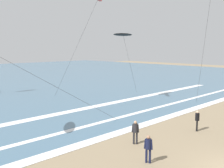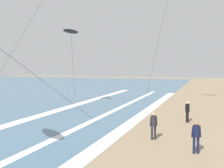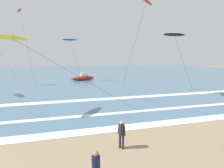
% 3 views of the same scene
% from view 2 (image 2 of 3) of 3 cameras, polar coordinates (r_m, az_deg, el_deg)
% --- Properties ---
extents(wave_foam_shoreline, '(52.25, 1.01, 0.01)m').
position_cam_2_polar(wave_foam_shoreline, '(17.52, 1.17, -10.28)').
color(wave_foam_shoreline, white).
rests_on(wave_foam_shoreline, ocean_surface).
extents(wave_foam_mid_break, '(58.52, 0.58, 0.01)m').
position_cam_2_polar(wave_foam_mid_break, '(17.16, -10.66, -10.65)').
color(wave_foam_mid_break, white).
rests_on(wave_foam_mid_break, ocean_surface).
extents(wave_foam_outer_break, '(54.75, 1.08, 0.01)m').
position_cam_2_polar(wave_foam_outer_break, '(22.71, -17.55, -7.15)').
color(wave_foam_outer_break, white).
rests_on(wave_foam_outer_break, ocean_surface).
extents(surfer_mid_group, '(0.49, 0.32, 1.60)m').
position_cam_2_polar(surfer_mid_group, '(21.33, 15.58, -5.25)').
color(surfer_mid_group, black).
rests_on(surfer_mid_group, ground).
extents(surfer_foreground_main, '(0.39, 0.45, 1.60)m').
position_cam_2_polar(surfer_foreground_main, '(16.06, 8.73, -8.18)').
color(surfer_foreground_main, '#232328').
rests_on(surfer_foreground_main, ground).
extents(surfer_right_near, '(0.32, 0.50, 1.60)m').
position_cam_2_polar(surfer_right_near, '(14.08, 17.30, -10.06)').
color(surfer_right_near, '#141938').
rests_on(surfer_right_near, ground).
extents(kite_black_high_left, '(7.35, 3.07, 8.13)m').
position_cam_2_polar(kite_black_high_left, '(29.65, -8.61, 10.81)').
color(kite_black_high_left, black).
rests_on(kite_black_high_left, ground).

